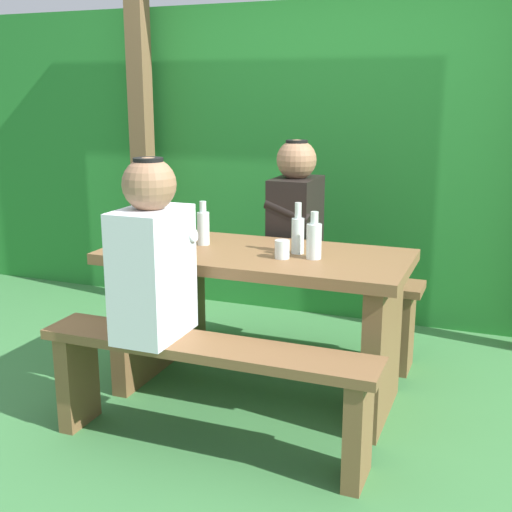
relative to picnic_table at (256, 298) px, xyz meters
name	(u,v)px	position (x,y,z in m)	size (l,w,h in m)	color
ground_plane	(256,394)	(0.00, 0.00, -0.49)	(12.00, 12.00, 0.00)	#3A763E
hedge_backdrop	(344,159)	(0.00, 1.65, 0.50)	(6.40, 0.77, 1.97)	#257A2C
pergola_post_left	(142,146)	(-1.24, 1.09, 0.59)	(0.12, 0.12, 2.15)	brown
picnic_table	(256,298)	(0.00, 0.00, 0.00)	(1.40, 0.64, 0.71)	brown
bench_near	(206,374)	(0.00, -0.55, -0.15)	(1.40, 0.24, 0.47)	brown
bench_far	(292,296)	(0.00, 0.55, -0.15)	(1.40, 0.24, 0.47)	brown
person_white_shirt	(152,256)	(-0.22, -0.55, 0.31)	(0.25, 0.35, 0.72)	silver
person_black_coat	(296,213)	(0.01, 0.55, 0.31)	(0.25, 0.35, 0.72)	black
drinking_glass	(282,249)	(0.15, -0.08, 0.27)	(0.07, 0.07, 0.08)	silver
bottle_left	(314,239)	(0.28, -0.03, 0.31)	(0.07, 0.07, 0.21)	silver
bottle_right	(298,233)	(0.19, 0.04, 0.32)	(0.06, 0.06, 0.23)	silver
bottle_center	(203,227)	(-0.29, 0.04, 0.31)	(0.06, 0.06, 0.21)	silver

